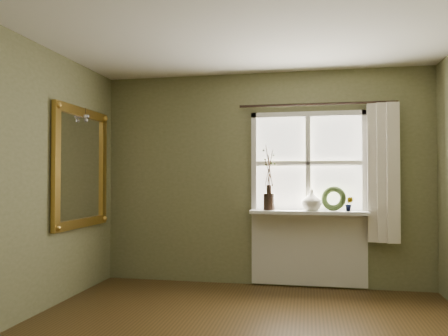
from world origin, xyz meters
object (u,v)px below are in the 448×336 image
cream_vase (312,200)px  dark_jug (269,202)px  gilt_mirror (81,167)px  wreath (334,201)px

cream_vase → dark_jug: bearing=180.0°
dark_jug → gilt_mirror: 2.21m
wreath → gilt_mirror: size_ratio=0.22×
dark_jug → cream_vase: bearing=0.0°
dark_jug → wreath: 0.75m
cream_vase → gilt_mirror: (-2.55, -0.69, 0.38)m
dark_jug → cream_vase: 0.50m
cream_vase → gilt_mirror: gilt_mirror is taller
gilt_mirror → dark_jug: bearing=18.5°
cream_vase → wreath: size_ratio=0.84×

